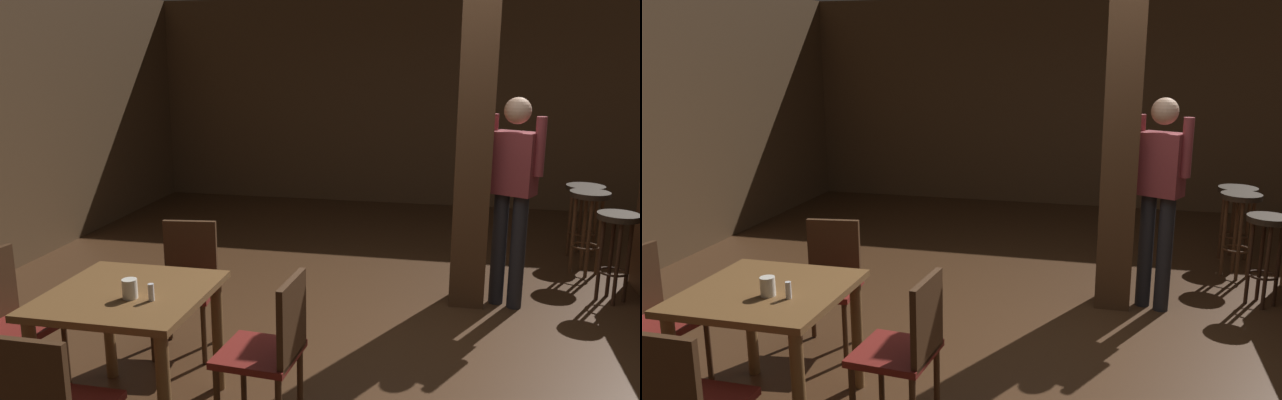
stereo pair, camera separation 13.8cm
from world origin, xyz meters
TOP-DOWN VIEW (x-y plane):
  - ground_plane at (0.00, 0.00)m, footprint 10.80×10.80m
  - wall_back at (0.00, 4.50)m, footprint 8.00×0.10m
  - pillar at (0.34, 0.90)m, footprint 0.28×0.28m
  - dining_table at (-1.56, -1.24)m, footprint 0.88×0.88m
  - chair_east at (-0.74, -1.23)m, footprint 0.45×0.45m
  - chair_west at (-2.39, -1.19)m, footprint 0.47×0.47m
  - chair_north at (-1.60, -0.36)m, footprint 0.47×0.47m
  - napkin_cup at (-1.49, -1.33)m, footprint 0.08×0.08m
  - salt_shaker at (-1.37, -1.34)m, footprint 0.03×0.03m
  - standing_person at (0.66, 0.90)m, footprint 0.45×0.33m
  - bar_stool_near at (1.54, 1.17)m, footprint 0.34×0.34m
  - bar_stool_mid at (1.45, 1.86)m, footprint 0.36×0.36m
  - bar_stool_far at (1.52, 2.40)m, footprint 0.38×0.38m

SIDE VIEW (x-z plane):
  - ground_plane at x=0.00m, z-range 0.00..0.00m
  - chair_east at x=-0.74m, z-range 0.06..0.95m
  - chair_west at x=-2.39m, z-range 0.06..0.95m
  - chair_north at x=-1.60m, z-range 0.06..0.95m
  - bar_stool_near at x=1.54m, z-range 0.19..0.95m
  - bar_stool_far at x=1.52m, z-range 0.20..0.95m
  - bar_stool_mid at x=1.45m, z-range 0.20..1.00m
  - dining_table at x=-1.56m, z-range 0.24..1.00m
  - salt_shaker at x=-1.37m, z-range 0.76..0.85m
  - napkin_cup at x=-1.49m, z-range 0.76..0.86m
  - standing_person at x=0.66m, z-range 0.14..1.86m
  - wall_back at x=0.00m, z-range 0.00..2.80m
  - pillar at x=0.34m, z-range 0.00..2.80m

